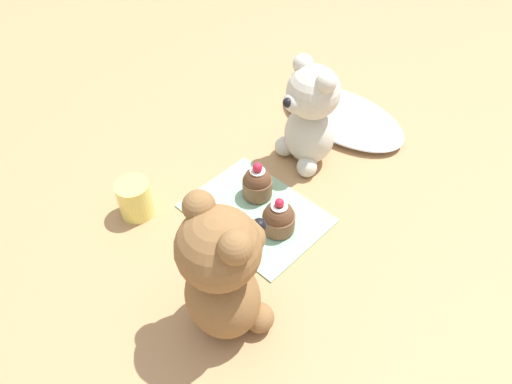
% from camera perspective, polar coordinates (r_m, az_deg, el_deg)
% --- Properties ---
extents(ground_plane, '(4.00, 4.00, 0.00)m').
position_cam_1_polar(ground_plane, '(0.88, 0.00, -2.50)').
color(ground_plane, tan).
extents(knitted_placemat, '(0.23, 0.18, 0.01)m').
position_cam_1_polar(knitted_placemat, '(0.88, 0.00, -2.38)').
color(knitted_placemat, '#8EBC99').
rests_on(knitted_placemat, ground_plane).
extents(tulle_cloth, '(0.29, 0.17, 0.03)m').
position_cam_1_polar(tulle_cloth, '(1.08, 9.83, 8.55)').
color(tulle_cloth, silver).
rests_on(tulle_cloth, ground_plane).
extents(teddy_bear_cream, '(0.12, 0.12, 0.21)m').
position_cam_1_polar(teddy_bear_cream, '(0.92, 6.16, 8.67)').
color(teddy_bear_cream, beige).
rests_on(teddy_bear_cream, ground_plane).
extents(teddy_bear_tan, '(0.13, 0.13, 0.24)m').
position_cam_1_polar(teddy_bear_tan, '(0.66, -3.81, -9.28)').
color(teddy_bear_tan, olive).
rests_on(teddy_bear_tan, ground_plane).
extents(cupcake_near_cream_bear, '(0.05, 0.05, 0.07)m').
position_cam_1_polar(cupcake_near_cream_bear, '(0.89, 0.16, 1.06)').
color(cupcake_near_cream_bear, brown).
rests_on(cupcake_near_cream_bear, knitted_placemat).
extents(cupcake_near_tan_bear, '(0.06, 0.06, 0.07)m').
position_cam_1_polar(cupcake_near_tan_bear, '(0.83, 2.48, -3.07)').
color(cupcake_near_tan_bear, brown).
rests_on(cupcake_near_tan_bear, knitted_placemat).
extents(juice_glass, '(0.06, 0.06, 0.07)m').
position_cam_1_polar(juice_glass, '(0.88, -13.69, -0.77)').
color(juice_glass, '#EADB66').
rests_on(juice_glass, ground_plane).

